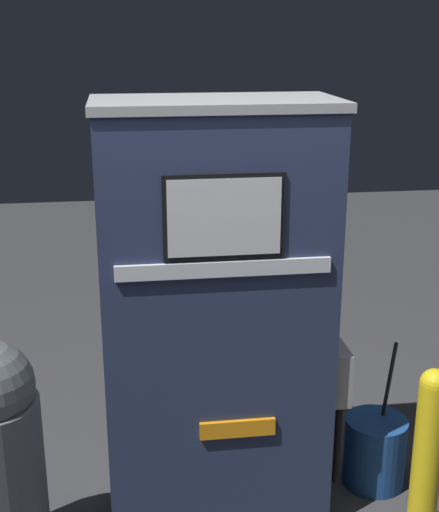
% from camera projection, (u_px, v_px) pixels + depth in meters
% --- Properties ---
extents(gas_pump, '(1.12, 0.55, 2.00)m').
position_uv_depth(gas_pump, '(216.00, 319.00, 3.27)').
color(gas_pump, '#232D4C').
rests_on(gas_pump, ground_plane).
extents(safety_bollard, '(0.13, 0.13, 0.87)m').
position_uv_depth(safety_bollard, '(428.00, 453.00, 3.19)').
color(safety_bollard, yellow).
rests_on(safety_bollard, ground_plane).
extents(squeegee_bucket, '(0.32, 0.32, 0.82)m').
position_uv_depth(squeegee_bucket, '(375.00, 451.00, 3.69)').
color(squeegee_bucket, '#1E478C').
rests_on(squeegee_bucket, ground_plane).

